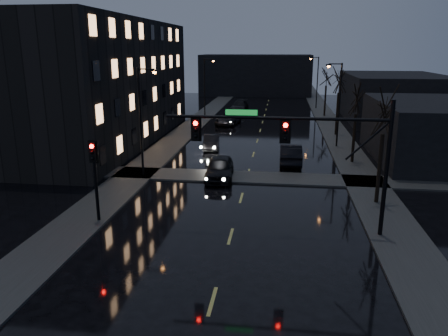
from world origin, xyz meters
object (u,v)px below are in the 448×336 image
(oncoming_car_b, at_px, (211,142))
(oncoming_car_d, at_px, (239,106))
(oncoming_car_a, at_px, (220,168))
(oncoming_car_c, at_px, (228,119))
(lead_car, at_px, (291,154))

(oncoming_car_b, relative_size, oncoming_car_d, 0.72)
(oncoming_car_a, xyz_separation_m, oncoming_car_c, (-2.24, 23.48, -0.10))
(oncoming_car_b, xyz_separation_m, oncoming_car_c, (-0.09, 13.84, 0.07))
(oncoming_car_d, height_order, lead_car, lead_car)
(oncoming_car_b, xyz_separation_m, oncoming_car_d, (0.19, 25.41, 0.15))
(oncoming_car_b, height_order, lead_car, lead_car)
(oncoming_car_b, distance_m, oncoming_car_c, 13.84)
(oncoming_car_d, xyz_separation_m, lead_car, (7.21, -29.94, 0.01))
(oncoming_car_a, height_order, lead_car, oncoming_car_a)
(oncoming_car_b, xyz_separation_m, lead_car, (7.40, -4.53, 0.16))
(oncoming_car_a, height_order, oncoming_car_b, oncoming_car_a)
(oncoming_car_c, height_order, lead_car, lead_car)
(oncoming_car_c, bearing_deg, oncoming_car_d, 95.99)
(oncoming_car_a, relative_size, lead_car, 0.97)
(oncoming_car_b, bearing_deg, oncoming_car_c, 84.12)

